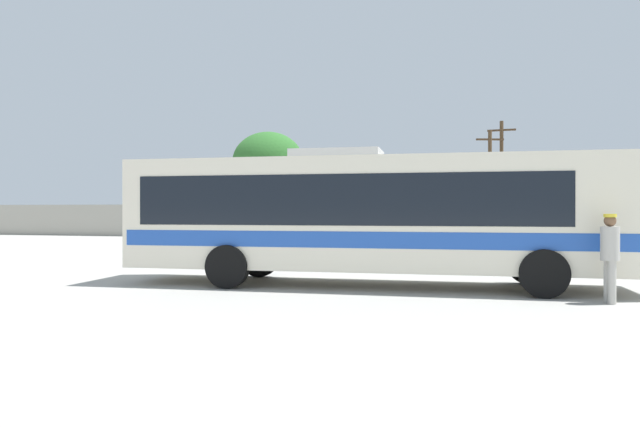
# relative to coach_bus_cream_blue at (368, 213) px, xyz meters

# --- Properties ---
(ground_plane) EXTENTS (300.00, 300.00, 0.00)m
(ground_plane) POSITION_rel_coach_bus_cream_blue_xyz_m (-0.44, 10.23, -1.80)
(ground_plane) COLOR #A3A099
(perimeter_wall) EXTENTS (80.00, 0.30, 2.29)m
(perimeter_wall) POSITION_rel_coach_bus_cream_blue_xyz_m (-0.44, 22.60, -0.66)
(perimeter_wall) COLOR #9E998C
(perimeter_wall) RESTS_ON ground_plane
(coach_bus_cream_blue) EXTENTS (12.31, 3.08, 3.36)m
(coach_bus_cream_blue) POSITION_rel_coach_bus_cream_blue_xyz_m (0.00, 0.00, 0.00)
(coach_bus_cream_blue) COLOR silver
(coach_bus_cream_blue) RESTS_ON ground_plane
(attendant_by_bus_door) EXTENTS (0.43, 0.43, 1.79)m
(attendant_by_bus_door) POSITION_rel_coach_bus_cream_blue_xyz_m (5.14, -1.52, -0.78)
(attendant_by_bus_door) COLOR #B7B2A8
(attendant_by_bus_door) RESTS_ON ground_plane
(parked_car_leftmost_white) EXTENTS (4.42, 2.04, 1.50)m
(parked_car_leftmost_white) POSITION_rel_coach_bus_cream_blue_xyz_m (-13.38, 19.71, -1.01)
(parked_car_leftmost_white) COLOR silver
(parked_car_leftmost_white) RESTS_ON ground_plane
(parked_car_second_maroon) EXTENTS (4.12, 2.17, 1.41)m
(parked_car_second_maroon) POSITION_rel_coach_bus_cream_blue_xyz_m (-7.70, 19.45, -1.05)
(parked_car_second_maroon) COLOR maroon
(parked_car_second_maroon) RESTS_ON ground_plane
(parked_car_third_red) EXTENTS (4.10, 2.15, 1.42)m
(parked_car_third_red) POSITION_rel_coach_bus_cream_blue_xyz_m (-2.01, 19.28, -1.04)
(parked_car_third_red) COLOR red
(parked_car_third_red) RESTS_ON ground_plane
(parked_car_rightmost_black) EXTENTS (4.50, 2.25, 1.53)m
(parked_car_rightmost_black) POSITION_rel_coach_bus_cream_blue_xyz_m (3.58, 18.94, -0.99)
(parked_car_rightmost_black) COLOR black
(parked_car_rightmost_black) RESTS_ON ground_plane
(utility_pole_near) EXTENTS (1.80, 0.30, 7.73)m
(utility_pole_near) POSITION_rel_coach_bus_cream_blue_xyz_m (4.50, 25.44, 2.25)
(utility_pole_near) COLOR #4C3823
(utility_pole_near) RESTS_ON ground_plane
(utility_pole_far) EXTENTS (1.76, 0.62, 7.05)m
(utility_pole_far) POSITION_rel_coach_bus_cream_blue_xyz_m (3.74, 24.67, 1.90)
(utility_pole_far) COLOR #4C3823
(utility_pole_far) RESTS_ON ground_plane
(roadside_tree_left) EXTENTS (5.68, 5.68, 8.12)m
(roadside_tree_left) POSITION_rel_coach_bus_cream_blue_xyz_m (-13.08, 29.25, 3.90)
(roadside_tree_left) COLOR brown
(roadside_tree_left) RESTS_ON ground_plane
(roadside_tree_midleft) EXTENTS (3.91, 3.91, 5.90)m
(roadside_tree_midleft) POSITION_rel_coach_bus_cream_blue_xyz_m (-6.70, 26.50, 2.42)
(roadside_tree_midleft) COLOR brown
(roadside_tree_midleft) RESTS_ON ground_plane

